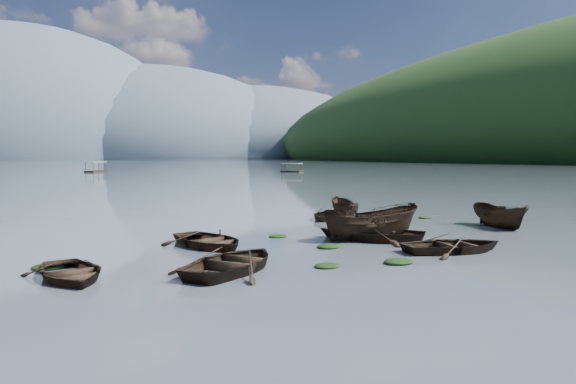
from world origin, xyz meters
name	(u,v)px	position (x,y,z in m)	size (l,w,h in m)	color
ground_plane	(425,269)	(0.00, 0.00, 0.00)	(2400.00, 2400.00, 0.00)	#505A64
haze_mtn_b	(25,159)	(-60.00, 900.00, 0.00)	(520.00, 520.00, 340.00)	#475666
haze_mtn_c	(154,159)	(140.00, 900.00, 0.00)	(520.00, 520.00, 260.00)	#475666
haze_mtn_d	(251,158)	(320.00, 900.00, 0.00)	(520.00, 520.00, 220.00)	#475666
rowboat_0	(70,279)	(-11.60, 3.64, 0.00)	(2.78, 3.89, 0.81)	black
rowboat_1	(234,270)	(-6.28, 2.62, 0.00)	(3.41, 4.77, 0.99)	black
rowboat_2	(371,240)	(1.83, 6.25, 0.00)	(1.86, 4.96, 1.91)	black
rowboat_3	(370,240)	(1.84, 6.35, 0.00)	(3.64, 5.10, 1.06)	black
rowboat_4	(454,252)	(3.31, 2.23, 0.00)	(3.18, 4.45, 0.92)	black
rowboat_5	(500,227)	(10.89, 6.94, 0.00)	(1.58, 4.21, 1.63)	black
rowboat_6	(209,247)	(-5.82, 7.66, 0.00)	(3.26, 4.56, 0.94)	black
rowboat_7	(330,219)	(4.02, 14.39, 0.00)	(3.12, 4.36, 0.90)	black
rowboat_8	(344,218)	(5.14, 14.50, 0.00)	(1.44, 3.82, 1.47)	black
weed_clump_0	(327,267)	(-3.03, 1.73, 0.00)	(0.98, 0.80, 0.21)	black
weed_clump_1	(329,248)	(-1.08, 5.19, 0.00)	(1.10, 0.88, 0.24)	black
weed_clump_2	(398,263)	(-0.27, 1.22, 0.00)	(1.17, 0.94, 0.25)	black
weed_clump_3	(376,226)	(4.80, 10.25, 0.00)	(0.79, 0.66, 0.17)	black
weed_clump_4	(393,232)	(4.33, 7.94, 0.00)	(1.17, 0.93, 0.24)	black
weed_clump_5	(49,269)	(-12.27, 5.63, 0.00)	(1.17, 0.94, 0.25)	black
weed_clump_6	(278,237)	(-1.94, 8.88, 0.00)	(0.94, 0.78, 0.20)	black
weed_clump_7	(426,218)	(9.85, 12.09, 0.00)	(0.97, 0.78, 0.21)	black
pontoon_centre	(96,172)	(-3.16, 124.93, 0.00)	(2.73, 6.55, 2.51)	black
pontoon_right	(292,172)	(42.62, 104.94, 0.00)	(2.36, 5.66, 2.17)	black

